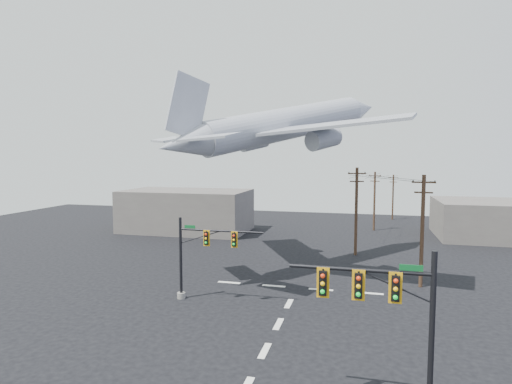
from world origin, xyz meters
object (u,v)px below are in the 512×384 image
(signal_mast_near, at_px, (394,320))
(utility_pole_b, at_px, (356,210))
(utility_pole_d, at_px, (393,196))
(airliner, at_px, (287,125))
(utility_pole_a, at_px, (422,229))
(signal_mast_far, at_px, (198,256))
(utility_pole_c, at_px, (374,200))

(signal_mast_near, height_order, utility_pole_b, utility_pole_b)
(utility_pole_d, bearing_deg, airliner, -99.74)
(signal_mast_near, height_order, airliner, airliner)
(utility_pole_a, bearing_deg, signal_mast_near, -93.15)
(utility_pole_b, relative_size, airliner, 0.39)
(signal_mast_far, distance_m, utility_pole_a, 18.71)
(utility_pole_c, distance_m, airliner, 27.38)
(utility_pole_a, bearing_deg, utility_pole_d, 97.04)
(signal_mast_far, distance_m, airliner, 15.97)
(signal_mast_far, relative_size, utility_pole_d, 0.89)
(utility_pole_b, height_order, utility_pole_d, utility_pole_b)
(utility_pole_d, relative_size, airliner, 0.31)
(utility_pole_a, distance_m, airliner, 15.50)
(signal_mast_near, xyz_separation_m, utility_pole_b, (-2.19, 29.42, 1.10))
(signal_mast_far, xyz_separation_m, airliner, (4.85, 10.91, 10.60))
(signal_mast_near, relative_size, signal_mast_far, 1.03)
(signal_mast_near, distance_m, signal_mast_far, 17.59)
(signal_mast_far, distance_m, utility_pole_b, 21.58)
(utility_pole_a, bearing_deg, utility_pole_b, 125.01)
(signal_mast_near, height_order, utility_pole_a, utility_pole_a)
(utility_pole_d, bearing_deg, signal_mast_near, -84.40)
(signal_mast_near, distance_m, utility_pole_b, 29.52)
(utility_pole_a, xyz_separation_m, utility_pole_b, (-5.60, 10.56, 0.14))
(utility_pole_c, bearing_deg, utility_pole_d, 94.97)
(signal_mast_far, height_order, utility_pole_b, utility_pole_b)
(signal_mast_near, relative_size, utility_pole_d, 0.92)
(signal_mast_near, bearing_deg, utility_pole_c, 89.86)
(utility_pole_c, distance_m, utility_pole_d, 12.24)
(signal_mast_near, bearing_deg, utility_pole_b, 94.26)
(utility_pole_b, bearing_deg, airliner, -142.64)
(utility_pole_b, relative_size, utility_pole_d, 1.26)
(signal_mast_far, bearing_deg, utility_pole_d, 70.01)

